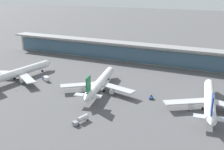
% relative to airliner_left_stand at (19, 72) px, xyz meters
% --- Properties ---
extents(ground_plane, '(1200.00, 1200.00, 0.00)m').
position_rel_airliner_left_stand_xyz_m(ground_plane, '(59.86, 0.80, -4.81)').
color(ground_plane, '#515154').
extents(airliner_left_stand, '(43.80, 57.32, 15.26)m').
position_rel_airliner_left_stand_xyz_m(airliner_left_stand, '(0.00, 0.00, 0.00)').
color(airliner_left_stand, white).
rests_on(airliner_left_stand, ground).
extents(airliner_centre_stand, '(43.19, 56.94, 15.26)m').
position_rel_airliner_left_stand_xyz_m(airliner_centre_stand, '(56.92, 4.38, 0.00)').
color(airliner_centre_stand, white).
rests_on(airliner_centre_stand, ground).
extents(airliner_right_stand, '(43.74, 57.30, 15.26)m').
position_rel_airliner_left_stand_xyz_m(airliner_right_stand, '(117.18, 5.24, 0.00)').
color(airliner_right_stand, white).
rests_on(airliner_right_stand, ground).
extents(service_truck_near_nose_blue, '(2.13, 3.09, 2.05)m').
position_rel_airliner_left_stand_xyz_m(service_truck_near_nose_blue, '(87.50, 5.62, -3.93)').
color(service_truck_near_nose_blue, '#234C9E').
rests_on(service_truck_near_nose_blue, ground).
extents(service_truck_under_wing_blue, '(7.43, 5.75, 3.10)m').
position_rel_airliner_left_stand_xyz_m(service_truck_under_wing_blue, '(17.50, 5.31, -3.12)').
color(service_truck_under_wing_blue, '#234C9E').
rests_on(service_truck_under_wing_blue, ground).
extents(service_truck_by_tail_grey, '(4.29, 8.89, 2.95)m').
position_rel_airliner_left_stand_xyz_m(service_truck_by_tail_grey, '(67.46, -33.45, -3.10)').
color(service_truck_by_tail_grey, gray).
rests_on(service_truck_by_tail_grey, ground).
extents(terminal_building, '(246.65, 12.80, 15.20)m').
position_rel_airliner_left_stand_xyz_m(terminal_building, '(59.86, 73.01, 3.06)').
color(terminal_building, '#B2ADA3').
rests_on(terminal_building, ground).
extents(safety_cone_alpha, '(0.62, 0.62, 0.70)m').
position_rel_airliner_left_stand_xyz_m(safety_cone_alpha, '(13.00, -16.46, -4.49)').
color(safety_cone_alpha, orange).
rests_on(safety_cone_alpha, ground).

